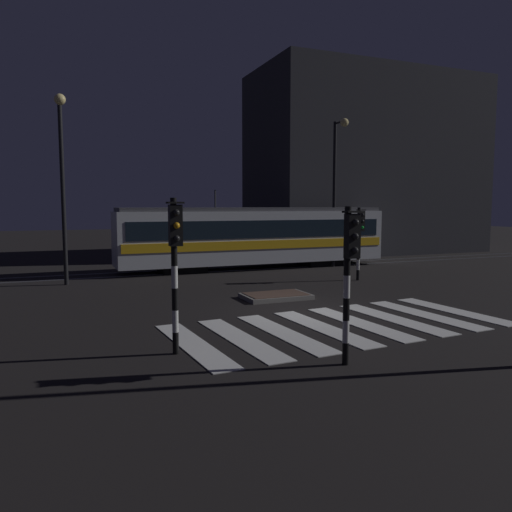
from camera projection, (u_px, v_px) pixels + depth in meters
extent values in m
plane|color=black|center=(308.00, 312.00, 15.62)|extent=(120.00, 120.00, 0.00)
cube|color=#59595E|center=(212.00, 272.00, 25.00)|extent=(80.00, 0.12, 0.03)
cube|color=#59595E|center=(204.00, 269.00, 26.32)|extent=(80.00, 0.12, 0.03)
cube|color=silver|center=(193.00, 345.00, 11.92)|extent=(1.00, 4.43, 0.02)
cube|color=silver|center=(240.00, 338.00, 12.47)|extent=(1.00, 4.43, 0.02)
cube|color=silver|center=(283.00, 333.00, 13.01)|extent=(1.00, 4.43, 0.02)
cube|color=silver|center=(323.00, 328.00, 13.56)|extent=(1.00, 4.43, 0.02)
cube|color=silver|center=(359.00, 323.00, 14.11)|extent=(1.00, 4.43, 0.02)
cube|color=silver|center=(393.00, 319.00, 14.66)|extent=(1.00, 4.43, 0.02)
cube|color=silver|center=(424.00, 315.00, 15.21)|extent=(1.00, 4.43, 0.02)
cube|color=silver|center=(454.00, 311.00, 15.75)|extent=(1.00, 4.43, 0.02)
cube|color=slate|center=(276.00, 296.00, 17.90)|extent=(2.37, 1.51, 0.16)
cube|color=#4C382D|center=(276.00, 294.00, 17.89)|extent=(2.14, 1.36, 0.02)
cylinder|color=black|center=(345.00, 354.00, 10.43)|extent=(0.14, 0.14, 0.48)
cylinder|color=white|center=(346.00, 331.00, 10.38)|extent=(0.14, 0.14, 0.48)
cylinder|color=black|center=(346.00, 309.00, 10.33)|extent=(0.14, 0.14, 0.48)
cylinder|color=white|center=(347.00, 287.00, 10.28)|extent=(0.14, 0.14, 0.48)
cylinder|color=black|center=(347.00, 264.00, 10.24)|extent=(0.14, 0.14, 0.48)
cylinder|color=white|center=(348.00, 241.00, 10.19)|extent=(0.14, 0.14, 0.48)
cylinder|color=black|center=(348.00, 218.00, 10.14)|extent=(0.14, 0.14, 0.48)
cube|color=black|center=(352.00, 236.00, 10.02)|extent=(0.28, 0.20, 0.90)
sphere|color=black|center=(356.00, 222.00, 9.89)|extent=(0.14, 0.14, 0.14)
sphere|color=black|center=(355.00, 236.00, 9.92)|extent=(0.14, 0.14, 0.14)
sphere|color=black|center=(355.00, 250.00, 9.95)|extent=(0.14, 0.14, 0.14)
cube|color=black|center=(353.00, 212.00, 9.97)|extent=(0.36, 0.24, 0.04)
cylinder|color=black|center=(176.00, 343.00, 11.18)|extent=(0.14, 0.14, 0.50)
cylinder|color=white|center=(175.00, 321.00, 11.13)|extent=(0.14, 0.14, 0.50)
cylinder|color=black|center=(175.00, 299.00, 11.08)|extent=(0.14, 0.14, 0.50)
cylinder|color=white|center=(175.00, 277.00, 11.03)|extent=(0.14, 0.14, 0.50)
cylinder|color=black|center=(174.00, 255.00, 10.98)|extent=(0.14, 0.14, 0.50)
cylinder|color=white|center=(174.00, 232.00, 10.93)|extent=(0.14, 0.14, 0.50)
cylinder|color=black|center=(173.00, 209.00, 10.88)|extent=(0.14, 0.14, 0.50)
cube|color=black|center=(175.00, 225.00, 10.76)|extent=(0.28, 0.20, 0.90)
sphere|color=black|center=(176.00, 212.00, 10.63)|extent=(0.14, 0.14, 0.14)
sphere|color=orange|center=(177.00, 226.00, 10.66)|extent=(0.14, 0.14, 0.14)
sphere|color=black|center=(177.00, 239.00, 10.69)|extent=(0.14, 0.14, 0.14)
cube|color=black|center=(175.00, 203.00, 10.71)|extent=(0.36, 0.24, 0.04)
cylinder|color=black|center=(358.00, 275.00, 22.29)|extent=(0.14, 0.14, 0.47)
cylinder|color=white|center=(358.00, 265.00, 22.24)|extent=(0.14, 0.14, 0.47)
cylinder|color=black|center=(358.00, 254.00, 22.20)|extent=(0.14, 0.14, 0.47)
cylinder|color=white|center=(358.00, 244.00, 22.15)|extent=(0.14, 0.14, 0.47)
cylinder|color=black|center=(359.00, 234.00, 22.10)|extent=(0.14, 0.14, 0.47)
cylinder|color=white|center=(359.00, 223.00, 22.05)|extent=(0.14, 0.14, 0.47)
cylinder|color=black|center=(359.00, 213.00, 22.01)|extent=(0.14, 0.14, 0.47)
cube|color=black|center=(361.00, 221.00, 21.89)|extent=(0.28, 0.20, 0.90)
sphere|color=black|center=(363.00, 215.00, 21.76)|extent=(0.14, 0.14, 0.14)
sphere|color=black|center=(363.00, 221.00, 21.79)|extent=(0.14, 0.14, 0.14)
sphere|color=green|center=(362.00, 228.00, 21.81)|extent=(0.14, 0.14, 0.14)
cube|color=black|center=(361.00, 210.00, 21.84)|extent=(0.36, 0.24, 0.04)
cylinder|color=black|center=(334.00, 195.00, 26.90)|extent=(0.18, 0.18, 7.82)
cylinder|color=black|center=(340.00, 122.00, 26.10)|extent=(0.10, 0.90, 0.10)
sphere|color=#F9E08C|center=(344.00, 122.00, 25.70)|extent=(0.44, 0.44, 0.44)
cylinder|color=black|center=(63.00, 194.00, 20.64)|extent=(0.18, 0.18, 7.68)
cylinder|color=black|center=(60.00, 100.00, 19.85)|extent=(0.10, 0.90, 0.10)
sphere|color=#F9E08C|center=(60.00, 99.00, 19.44)|extent=(0.44, 0.44, 0.44)
cube|color=silver|center=(254.00, 237.00, 26.48)|extent=(14.53, 2.50, 2.70)
cube|color=yellow|center=(264.00, 245.00, 25.35)|extent=(14.24, 0.04, 0.44)
cube|color=yellow|center=(246.00, 241.00, 27.69)|extent=(14.24, 0.04, 0.44)
cube|color=black|center=(264.00, 229.00, 25.27)|extent=(13.81, 0.03, 0.90)
cube|color=#4C4C51|center=(254.00, 209.00, 26.34)|extent=(14.24, 2.30, 0.20)
cylinder|color=#262628|center=(215.00, 200.00, 25.46)|extent=(0.08, 0.08, 1.00)
cube|color=black|center=(319.00, 262.00, 28.15)|extent=(2.20, 2.00, 0.35)
cube|color=black|center=(182.00, 268.00, 25.12)|extent=(2.20, 2.00, 0.35)
sphere|color=#F9F2CC|center=(369.00, 240.00, 29.30)|extent=(0.24, 0.24, 0.24)
cube|color=#2D2D33|center=(366.00, 165.00, 36.18)|extent=(16.31, 8.00, 12.60)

